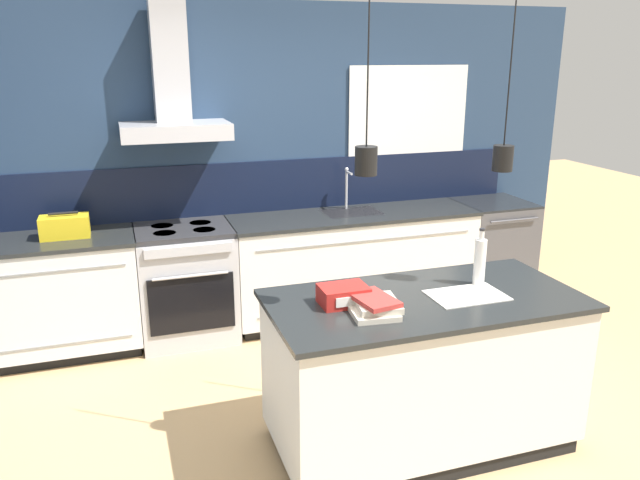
% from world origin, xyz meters
% --- Properties ---
extents(ground_plane, '(16.00, 16.00, 0.00)m').
position_xyz_m(ground_plane, '(0.00, 0.00, 0.00)').
color(ground_plane, tan).
rests_on(ground_plane, ground).
extents(wall_back, '(5.60, 2.36, 2.60)m').
position_xyz_m(wall_back, '(-0.04, 2.00, 1.35)').
color(wall_back, navy).
rests_on(wall_back, ground_plane).
extents(counter_run_left, '(1.23, 0.64, 0.91)m').
position_xyz_m(counter_run_left, '(-1.76, 1.69, 0.46)').
color(counter_run_left, black).
rests_on(counter_run_left, ground_plane).
extents(counter_run_sink, '(2.10, 0.64, 1.27)m').
position_xyz_m(counter_run_sink, '(0.63, 1.69, 0.46)').
color(counter_run_sink, black).
rests_on(counter_run_sink, ground_plane).
extents(oven_range, '(0.74, 0.66, 0.91)m').
position_xyz_m(oven_range, '(-0.78, 1.69, 0.46)').
color(oven_range, '#B5B5BA').
rests_on(oven_range, ground_plane).
extents(dishwasher, '(0.63, 0.65, 0.91)m').
position_xyz_m(dishwasher, '(1.99, 1.69, 0.46)').
color(dishwasher, '#4C4C51').
rests_on(dishwasher, ground_plane).
extents(kitchen_island, '(1.74, 0.85, 0.91)m').
position_xyz_m(kitchen_island, '(0.32, -0.19, 0.46)').
color(kitchen_island, black).
rests_on(kitchen_island, ground_plane).
extents(bottle_on_island, '(0.07, 0.07, 0.34)m').
position_xyz_m(bottle_on_island, '(0.70, -0.11, 1.05)').
color(bottle_on_island, silver).
rests_on(bottle_on_island, kitchen_island).
extents(book_stack, '(0.28, 0.31, 0.09)m').
position_xyz_m(book_stack, '(-0.03, -0.29, 0.95)').
color(book_stack, beige).
rests_on(book_stack, kitchen_island).
extents(red_supply_box, '(0.25, 0.19, 0.10)m').
position_xyz_m(red_supply_box, '(-0.14, -0.13, 0.96)').
color(red_supply_box, red).
rests_on(red_supply_box, kitchen_island).
extents(paper_pile, '(0.42, 0.28, 0.01)m').
position_xyz_m(paper_pile, '(0.55, -0.24, 0.91)').
color(paper_pile, silver).
rests_on(paper_pile, kitchen_island).
extents(yellow_toolbox, '(0.34, 0.18, 0.19)m').
position_xyz_m(yellow_toolbox, '(-1.62, 1.69, 0.99)').
color(yellow_toolbox, gold).
rests_on(yellow_toolbox, counter_run_left).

